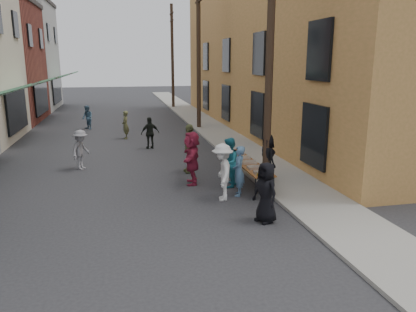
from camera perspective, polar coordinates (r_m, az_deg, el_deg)
name	(u,v)px	position (r m, az deg, el deg)	size (l,w,h in m)	color
ground	(149,226)	(10.74, -8.29, -9.71)	(120.00, 120.00, 0.00)	#28282B
sidewalk	(210,127)	(25.84, 0.25, 4.06)	(2.20, 60.00, 0.10)	gray
building_ochre	(310,47)	(26.62, 14.12, 14.64)	(10.00, 28.00, 10.00)	#A67B3B
utility_pole_near	(270,50)	(13.80, 8.71, 14.49)	(0.26, 0.26, 9.00)	#2D2116
utility_pole_mid	(199,55)	(25.37, -1.33, 13.98)	(0.26, 0.26, 9.00)	#2D2116
utility_pole_far	(172,57)	(37.21, -5.03, 13.69)	(0.26, 0.26, 9.00)	#2D2116
serving_table	(246,162)	(14.19, 5.36, -0.89)	(0.70, 4.00, 0.75)	brown
catering_tray_sausage	(262,173)	(12.67, 7.64, -2.32)	(0.50, 0.33, 0.08)	maroon
catering_tray_foil_b	(255,167)	(13.26, 6.68, -1.59)	(0.50, 0.33, 0.08)	#B2B2B7
catering_tray_buns	(249,162)	(13.90, 5.74, -0.88)	(0.50, 0.33, 0.08)	tan
catering_tray_foil_d	(243,158)	(14.55, 4.88, -0.22)	(0.50, 0.33, 0.08)	#B2B2B7
catering_tray_buns_end	(237,153)	(15.20, 4.10, 0.38)	(0.50, 0.33, 0.08)	tan
condiment_jar_a	(259,176)	(12.32, 7.15, -2.75)	(0.07, 0.07, 0.08)	#A57F26
condiment_jar_b	(258,175)	(12.41, 7.00, -2.63)	(0.07, 0.07, 0.08)	#A57F26
condiment_jar_c	(257,174)	(12.50, 6.84, -2.51)	(0.07, 0.07, 0.08)	#A57F26
cup_stack	(271,174)	(12.51, 8.89, -2.47)	(0.08, 0.08, 0.12)	tan
guest_front_a	(266,192)	(10.73, 8.13, -5.09)	(0.79, 0.52, 1.62)	black
guest_front_b	(239,171)	(12.74, 4.36, -2.12)	(0.58, 0.38, 1.59)	#4C7094
guest_front_c	(229,163)	(13.57, 2.97, -0.94)	(0.82, 0.64, 1.69)	teal
guest_front_d	(222,172)	(12.29, 2.05, -2.28)	(1.13, 0.65, 1.75)	silver
guest_front_e	(190,148)	(15.37, -2.59, 1.08)	(1.09, 0.45, 1.86)	#5F663B
guest_queue_back	(192,158)	(13.91, -2.29, -0.27)	(1.70, 0.54, 1.84)	#9D223E
server	(267,157)	(14.23, 8.33, -0.17)	(0.78, 0.51, 1.60)	black
passerby_left	(81,150)	(16.56, -17.46, 0.84)	(1.01, 0.58, 1.57)	gray
passerby_mid	(150,133)	(19.79, -8.14, 3.22)	(0.90, 0.38, 1.54)	black
passerby_right	(125,125)	(22.59, -11.54, 4.30)	(0.56, 0.37, 1.53)	brown
passerby_far	(87,118)	(26.36, -16.60, 5.21)	(0.72, 0.56, 1.48)	#456A86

